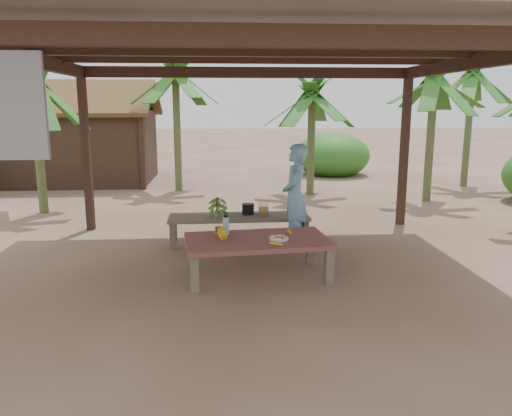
{
  "coord_description": "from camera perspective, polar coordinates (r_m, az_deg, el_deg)",
  "views": [
    {
      "loc": [
        -0.49,
        -6.46,
        2.16
      ],
      "look_at": [
        -0.03,
        0.09,
        0.8
      ],
      "focal_mm": 35.0,
      "sensor_mm": 36.0,
      "label": 1
    }
  ],
  "objects": [
    {
      "name": "ground",
      "position": [
        6.83,
        0.27,
        -6.73
      ],
      "size": [
        80.0,
        80.0,
        0.0
      ],
      "primitive_type": "plane",
      "color": "brown",
      "rests_on": "ground"
    },
    {
      "name": "ripe_banana_bunch",
      "position": [
        6.35,
        -4.5,
        -2.73
      ],
      "size": [
        0.33,
        0.31,
        0.16
      ],
      "primitive_type": null,
      "rotation": [
        0.0,
        0.0,
        0.34
      ],
      "color": "yellow",
      "rests_on": "work_table"
    },
    {
      "name": "loose_banana_front",
      "position": [
        6.02,
        2.28,
        -4.1
      ],
      "size": [
        0.18,
        0.05,
        0.04
      ],
      "primitive_type": "ellipsoid",
      "rotation": [
        0.0,
        0.0,
        1.6
      ],
      "color": "yellow",
      "rests_on": "work_table"
    },
    {
      "name": "cooking_pot",
      "position": [
        7.94,
        -0.91,
        -0.14
      ],
      "size": [
        0.19,
        0.19,
        0.16
      ],
      "primitive_type": "cylinder",
      "color": "black",
      "rests_on": "bench"
    },
    {
      "name": "hut",
      "position": [
        15.05,
        -19.63,
        7.02
      ],
      "size": [
        4.4,
        3.43,
        2.85
      ],
      "color": "black",
      "rests_on": "ground"
    },
    {
      "name": "banana_plant_w",
      "position": [
        10.84,
        -24.03,
        11.64
      ],
      "size": [
        1.8,
        1.8,
        2.81
      ],
      "color": "#596638",
      "rests_on": "ground"
    },
    {
      "name": "bench",
      "position": [
        7.86,
        -1.95,
        -1.28
      ],
      "size": [
        2.21,
        0.64,
        0.45
      ],
      "rotation": [
        0.0,
        0.0,
        0.02
      ],
      "color": "brown",
      "rests_on": "ground"
    },
    {
      "name": "banana_plant_far",
      "position": [
        14.51,
        23.47,
        12.98
      ],
      "size": [
        1.8,
        1.8,
        3.21
      ],
      "color": "#596638",
      "rests_on": "ground"
    },
    {
      "name": "work_table",
      "position": [
        6.34,
        0.14,
        -4.09
      ],
      "size": [
        1.89,
        1.18,
        0.5
      ],
      "rotation": [
        0.0,
        0.0,
        0.1
      ],
      "color": "brown",
      "rests_on": "ground"
    },
    {
      "name": "green_banana_stalk",
      "position": [
        7.8,
        -4.39,
        0.18
      ],
      "size": [
        0.28,
        0.28,
        0.31
      ],
      "primitive_type": null,
      "rotation": [
        0.0,
        0.0,
        0.02
      ],
      "color": "#598C2D",
      "rests_on": "bench"
    },
    {
      "name": "banana_plant_ne",
      "position": [
        11.88,
        19.66,
        12.68
      ],
      "size": [
        1.8,
        1.8,
        2.98
      ],
      "color": "#596638",
      "rests_on": "ground"
    },
    {
      "name": "skewer_rack",
      "position": [
        7.8,
        0.87,
        -0.05
      ],
      "size": [
        0.18,
        0.08,
        0.24
      ],
      "primitive_type": null,
      "rotation": [
        0.0,
        0.0,
        0.02
      ],
      "color": "#A57F47",
      "rests_on": "bench"
    },
    {
      "name": "pavilion",
      "position": [
        6.49,
        0.18,
        17.16
      ],
      "size": [
        6.6,
        5.6,
        2.95
      ],
      "color": "black",
      "rests_on": "ground"
    },
    {
      "name": "plate",
      "position": [
        6.27,
        2.64,
        -3.5
      ],
      "size": [
        0.24,
        0.24,
        0.04
      ],
      "color": "white",
      "rests_on": "work_table"
    },
    {
      "name": "woman",
      "position": [
        7.61,
        4.47,
        1.34
      ],
      "size": [
        0.52,
        0.66,
        1.59
      ],
      "primitive_type": "imported",
      "rotation": [
        0.0,
        0.0,
        -1.83
      ],
      "color": "#6AA4C8",
      "rests_on": "ground"
    },
    {
      "name": "water_flask",
      "position": [
        6.51,
        -3.46,
        -1.95
      ],
      "size": [
        0.08,
        0.08,
        0.3
      ],
      "color": "#3F8EC6",
      "rests_on": "work_table"
    },
    {
      "name": "loose_banana_side",
      "position": [
        6.58,
        3.86,
        -2.75
      ],
      "size": [
        0.09,
        0.15,
        0.04
      ],
      "primitive_type": "ellipsoid",
      "rotation": [
        0.0,
        0.0,
        0.35
      ],
      "color": "yellow",
      "rests_on": "work_table"
    },
    {
      "name": "banana_plant_n",
      "position": [
        12.11,
        6.41,
        11.78
      ],
      "size": [
        1.8,
        1.8,
        2.66
      ],
      "color": "#596638",
      "rests_on": "ground"
    },
    {
      "name": "banana_plant_nw",
      "position": [
        12.83,
        -9.18,
        14.01
      ],
      "size": [
        1.8,
        1.8,
        3.2
      ],
      "color": "#596638",
      "rests_on": "ground"
    }
  ]
}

